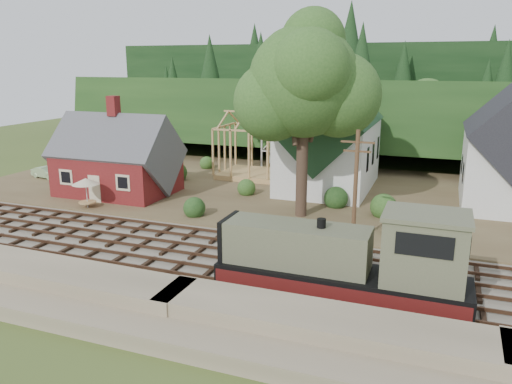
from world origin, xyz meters
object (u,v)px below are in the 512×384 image
(car_blue, at_px, (151,185))
(car_green, at_px, (46,173))
(locomotive, at_px, (350,262))
(patio_set, at_px, (86,183))

(car_blue, bearing_deg, car_green, 150.44)
(car_green, bearing_deg, locomotive, -105.05)
(locomotive, bearing_deg, car_green, 154.88)
(car_blue, xyz_separation_m, car_green, (-13.30, 0.67, 0.03))
(locomotive, distance_m, patio_set, 25.37)
(car_green, bearing_deg, car_blue, -82.82)
(car_green, bearing_deg, patio_set, -113.59)
(locomotive, distance_m, car_blue, 27.04)
(locomotive, xyz_separation_m, patio_set, (-23.76, 8.89, 0.21))
(locomotive, distance_m, car_green, 38.88)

